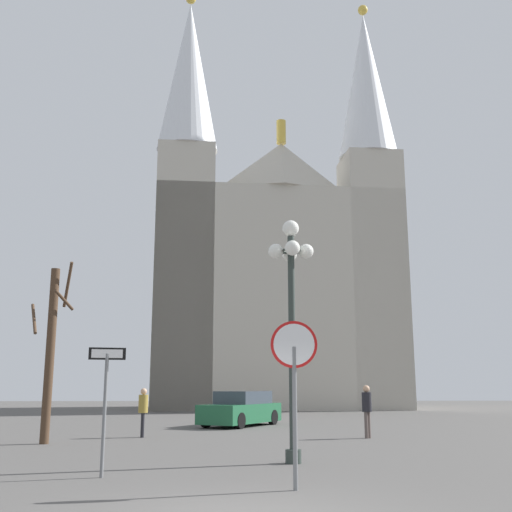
{
  "coord_description": "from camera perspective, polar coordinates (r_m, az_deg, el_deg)",
  "views": [
    {
      "loc": [
        -0.09,
        -8.48,
        1.73
      ],
      "look_at": [
        0.91,
        19.36,
        7.57
      ],
      "focal_mm": 43.14,
      "sensor_mm": 36.0,
      "label": 1
    }
  ],
  "objects": [
    {
      "name": "cathedral",
      "position": [
        47.16,
        1.85,
        -1.39
      ],
      "size": [
        18.8,
        11.97,
        31.97
      ],
      "color": "#BCB5A5",
      "rests_on": "ground"
    },
    {
      "name": "parked_car_near_green",
      "position": [
        27.17,
        -1.37,
        -14.03
      ],
      "size": [
        3.72,
        4.75,
        1.46
      ],
      "color": "#1E5B38",
      "rests_on": "ground"
    },
    {
      "name": "street_lamp",
      "position": [
        14.6,
        3.3,
        -3.59
      ],
      "size": [
        1.09,
        1.09,
        5.64
      ],
      "color": "#2D3833",
      "rests_on": "ground"
    },
    {
      "name": "stop_sign",
      "position": [
        10.86,
        3.56,
        -10.39
      ],
      "size": [
        0.82,
        0.08,
        2.83
      ],
      "color": "slate",
      "rests_on": "ground"
    },
    {
      "name": "bare_tree",
      "position": [
        20.1,
        -18.52,
        -8.21
      ],
      "size": [
        1.38,
        1.37,
        5.52
      ],
      "color": "#473323",
      "rests_on": "ground"
    },
    {
      "name": "one_way_arrow_sign",
      "position": [
        12.63,
        -13.79,
        -12.27
      ],
      "size": [
        0.71,
        0.19,
        2.45
      ],
      "color": "slate",
      "rests_on": "ground"
    },
    {
      "name": "pedestrian_standing",
      "position": [
        21.73,
        -10.42,
        -13.66
      ],
      "size": [
        0.32,
        0.32,
        1.61
      ],
      "color": "black",
      "rests_on": "ground"
    },
    {
      "name": "pedestrian_walking",
      "position": [
        21.36,
        10.24,
        -13.52
      ],
      "size": [
        0.32,
        0.32,
        1.71
      ],
      "color": "#594C47",
      "rests_on": "ground"
    }
  ]
}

